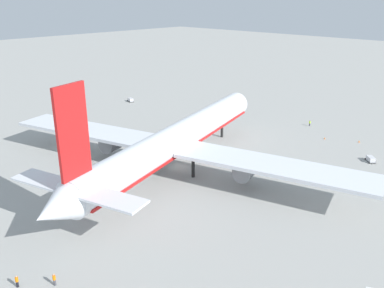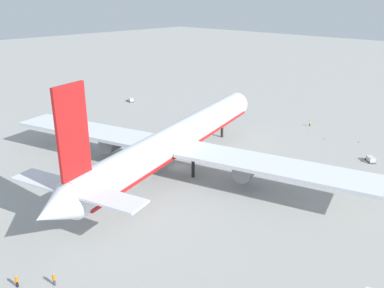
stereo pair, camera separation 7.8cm
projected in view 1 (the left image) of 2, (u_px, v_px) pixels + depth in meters
name	position (u px, v px, depth m)	size (l,w,h in m)	color
ground_plane	(179.00, 167.00, 89.74)	(600.00, 600.00, 0.00)	#9E9E99
airliner	(176.00, 140.00, 86.26)	(75.59, 81.65, 24.20)	silver
baggage_cart_0	(131.00, 100.00, 144.16)	(2.19, 3.44, 1.26)	gray
baggage_cart_1	(371.00, 159.00, 92.31)	(3.07, 3.03, 1.20)	gray
ground_worker_0	(310.00, 123.00, 117.46)	(0.56, 0.56, 1.61)	#3F3F47
ground_worker_1	(17.00, 281.00, 52.54)	(0.56, 0.56, 1.74)	black
ground_worker_4	(54.00, 279.00, 52.86)	(0.56, 0.56, 1.77)	#3F3F47
traffic_cone_1	(359.00, 141.00, 104.53)	(0.36, 0.36, 0.55)	orange
traffic_cone_4	(325.00, 138.00, 106.87)	(0.36, 0.36, 0.55)	orange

